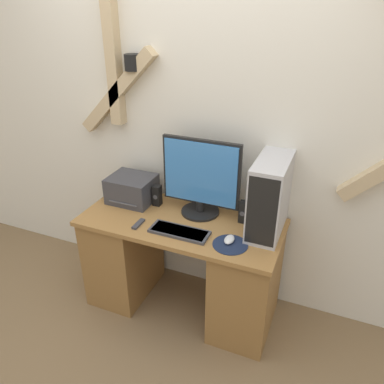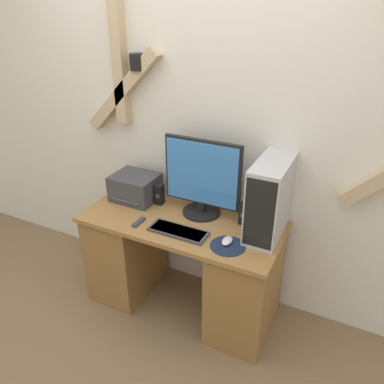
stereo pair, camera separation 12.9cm
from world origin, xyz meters
name	(u,v)px [view 1 (the left image)]	position (x,y,z in m)	size (l,w,h in m)	color
ground_plane	(165,333)	(0.00, 0.00, 0.00)	(12.00, 12.00, 0.00)	brown
wall_back	(202,110)	(0.01, 0.64, 1.36)	(6.40, 0.16, 2.70)	silver
desk	(182,263)	(0.00, 0.29, 0.37)	(1.31, 0.59, 0.72)	olive
monitor	(201,177)	(0.08, 0.44, 0.98)	(0.52, 0.26, 0.51)	black
keyboard	(179,232)	(0.05, 0.16, 0.73)	(0.37, 0.14, 0.02)	#3D3D42
mousepad	(230,245)	(0.38, 0.16, 0.72)	(0.21, 0.21, 0.00)	#19233D
mouse	(229,239)	(0.36, 0.18, 0.74)	(0.06, 0.10, 0.03)	silver
computer_tower	(271,194)	(0.54, 0.43, 0.96)	(0.19, 0.48, 0.47)	#B2B2B7
printer	(132,189)	(-0.43, 0.41, 0.81)	(0.31, 0.27, 0.18)	#38383D
speaker_left	(157,195)	(-0.24, 0.42, 0.80)	(0.05, 0.06, 0.15)	black
speaker_right	(243,212)	(0.37, 0.44, 0.80)	(0.05, 0.06, 0.15)	black
remote_control	(138,224)	(-0.23, 0.14, 0.73)	(0.03, 0.12, 0.02)	#38383D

